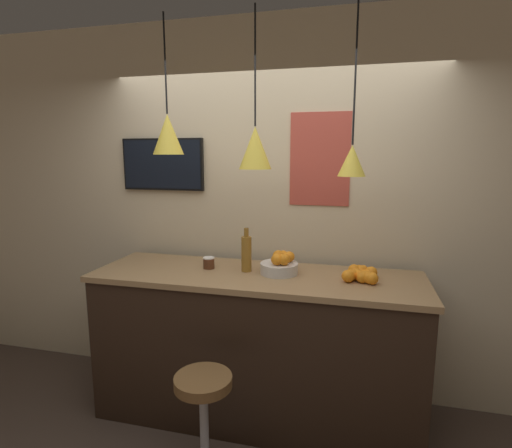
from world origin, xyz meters
TOP-DOWN VIEW (x-y plane):
  - back_wall at (0.00, 1.21)m, footprint 8.00×0.06m
  - service_counter at (0.00, 0.75)m, footprint 2.28×0.71m
  - bar_stool at (-0.14, 0.07)m, footprint 0.45×0.45m
  - fruit_bowl at (0.16, 0.79)m, footprint 0.26×0.26m
  - orange_pile at (0.70, 0.78)m, footprint 0.23×0.27m
  - juice_bottle at (-0.08, 0.79)m, footprint 0.07×0.07m
  - spread_jar at (-0.36, 0.79)m, footprint 0.08×0.08m
  - pendant_lamp_left at (-0.62, 0.72)m, footprint 0.21×0.21m
  - pendant_lamp_middle at (0.00, 0.72)m, footprint 0.21×0.21m
  - pendant_lamp_right at (0.62, 0.72)m, footprint 0.17×0.17m
  - mounted_tv at (-0.88, 1.15)m, footprint 0.69×0.04m
  - wall_poster at (0.38, 1.17)m, footprint 0.44×0.01m

SIDE VIEW (x-z plane):
  - bar_stool at x=-0.14m, z-range 0.06..0.73m
  - service_counter at x=0.00m, z-range 0.00..1.07m
  - orange_pile at x=0.70m, z-range 1.07..1.15m
  - spread_jar at x=-0.36m, z-range 1.07..1.15m
  - fruit_bowl at x=0.16m, z-range 1.06..1.21m
  - juice_bottle at x=-0.08m, z-range 1.05..1.36m
  - back_wall at x=0.00m, z-range 0.00..2.90m
  - mounted_tv at x=-0.88m, z-range 1.60..2.01m
  - wall_poster at x=0.38m, z-range 1.51..2.19m
  - pendant_lamp_right at x=0.62m, z-range 1.33..2.38m
  - pendant_lamp_middle at x=0.00m, z-range 1.43..2.44m
  - pendant_lamp_left at x=-0.62m, z-range 1.57..2.48m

